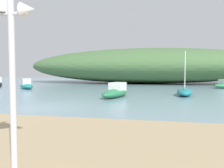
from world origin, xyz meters
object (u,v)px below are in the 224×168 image
(motorboat_inner_mooring, at_px, (116,92))
(sailboat_near_shore, at_px, (185,92))
(motorboat_east_reach, at_px, (26,85))
(mast_structure, at_px, (0,19))

(motorboat_inner_mooring, bearing_deg, sailboat_near_shore, 22.94)
(motorboat_east_reach, height_order, motorboat_inner_mooring, motorboat_east_reach)
(mast_structure, height_order, sailboat_near_shore, sailboat_near_shore)
(motorboat_inner_mooring, bearing_deg, mast_structure, -87.17)
(motorboat_east_reach, relative_size, motorboat_inner_mooring, 0.75)
(sailboat_near_shore, height_order, motorboat_inner_mooring, sailboat_near_shore)
(sailboat_near_shore, distance_m, motorboat_east_reach, 18.55)
(mast_structure, bearing_deg, motorboat_east_reach, 121.48)
(mast_structure, xyz_separation_m, motorboat_east_reach, (-13.16, 21.49, -2.68))
(sailboat_near_shore, bearing_deg, mast_structure, -105.85)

